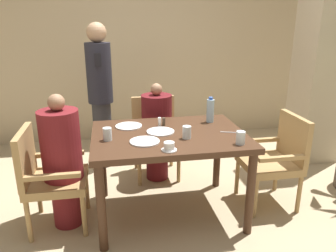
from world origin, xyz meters
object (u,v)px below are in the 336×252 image
object	(u,v)px
diner_in_left_chair	(63,161)
chair_left_side	(47,174)
water_bottle	(210,110)
plate_main_left	(129,126)
diner_in_far_chair	(157,131)
glass_tall_far	(107,134)
plate_dessert_center	(160,132)
chair_right_side	(277,156)
plate_main_right	(145,141)
standing_host	(100,92)
teacup_with_saucer	(169,147)
glass_tall_near	(241,138)
glass_tall_mid	(187,132)
chair_far_side	(155,133)

from	to	relation	value
diner_in_left_chair	chair_left_side	bearing A→B (deg)	180.00
water_bottle	plate_main_left	bearing A→B (deg)	-179.08
diner_in_far_chair	glass_tall_far	world-z (taller)	diner_in_far_chair
plate_main_left	glass_tall_far	xyz separation A→B (m)	(-0.19, -0.31, 0.05)
diner_in_far_chair	plate_dessert_center	bearing A→B (deg)	-95.67
chair_right_side	plate_main_left	world-z (taller)	chair_right_side
chair_left_side	diner_in_left_chair	distance (m)	0.17
plate_main_right	glass_tall_far	size ratio (longest dim) A/B	2.30
chair_left_side	standing_host	bearing A→B (deg)	69.26
teacup_with_saucer	chair_right_side	bearing A→B (deg)	18.88
glass_tall_near	glass_tall_mid	bearing A→B (deg)	151.94
glass_tall_far	teacup_with_saucer	bearing A→B (deg)	-33.97
glass_tall_mid	chair_far_side	bearing A→B (deg)	96.88
chair_far_side	diner_in_far_chair	distance (m)	0.15
plate_main_right	water_bottle	size ratio (longest dim) A/B	1.00
chair_right_side	glass_tall_mid	size ratio (longest dim) A/B	8.38
diner_in_far_chair	standing_host	size ratio (longest dim) A/B	0.64
chair_left_side	plate_dessert_center	xyz separation A→B (m)	(0.95, 0.04, 0.30)
chair_left_side	glass_tall_near	distance (m)	1.59
teacup_with_saucer	diner_in_far_chair	bearing A→B (deg)	86.38
diner_in_far_chair	glass_tall_near	xyz separation A→B (m)	(0.50, -1.06, 0.27)
chair_right_side	glass_tall_near	bearing A→B (deg)	-146.65
water_bottle	glass_tall_mid	bearing A→B (deg)	-128.85
chair_right_side	plate_dessert_center	bearing A→B (deg)	177.93
chair_right_side	glass_tall_far	bearing A→B (deg)	-177.25
glass_tall_mid	standing_host	bearing A→B (deg)	117.99
water_bottle	glass_tall_far	bearing A→B (deg)	-161.09
plate_main_left	plate_main_right	bearing A→B (deg)	-76.65
diner_in_far_chair	glass_tall_mid	world-z (taller)	diner_in_far_chair
diner_in_left_chair	diner_in_far_chair	world-z (taller)	diner_in_left_chair
glass_tall_near	diner_in_far_chair	bearing A→B (deg)	115.16
chair_far_side	chair_right_side	size ratio (longest dim) A/B	1.00
plate_dessert_center	plate_main_left	bearing A→B (deg)	142.07
chair_far_side	glass_tall_far	size ratio (longest dim) A/B	8.38
glass_tall_mid	glass_tall_near	bearing A→B (deg)	-28.06
standing_host	glass_tall_near	xyz separation A→B (m)	(1.07, -1.51, -0.07)
water_bottle	glass_tall_near	world-z (taller)	water_bottle
chair_far_side	standing_host	size ratio (longest dim) A/B	0.52
teacup_with_saucer	water_bottle	bearing A→B (deg)	50.92
plate_dessert_center	glass_tall_far	distance (m)	0.46
glass_tall_far	plate_main_right	bearing A→B (deg)	-18.82
standing_host	plate_main_right	distance (m)	1.39
standing_host	water_bottle	size ratio (longest dim) A/B	6.99
diner_in_far_chair	plate_main_right	world-z (taller)	diner_in_far_chair
standing_host	glass_tall_far	bearing A→B (deg)	-86.96
chair_left_side	chair_far_side	size ratio (longest dim) A/B	1.00
chair_right_side	standing_host	xyz separation A→B (m)	(-1.60, 1.17, 0.42)
chair_right_side	glass_tall_far	size ratio (longest dim) A/B	8.38
diner_in_left_chair	standing_host	bearing A→B (deg)	75.25
standing_host	glass_tall_far	distance (m)	1.25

